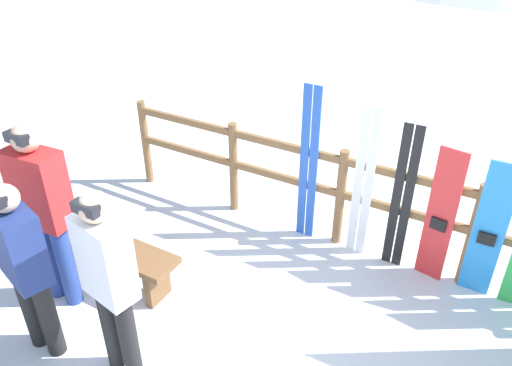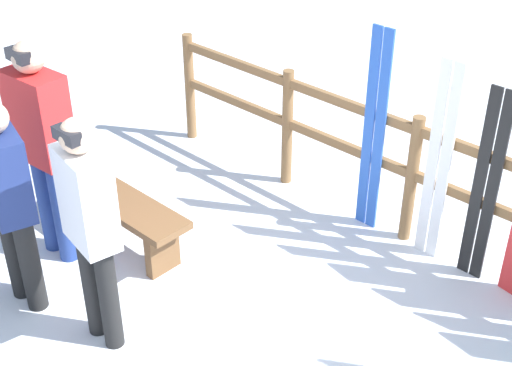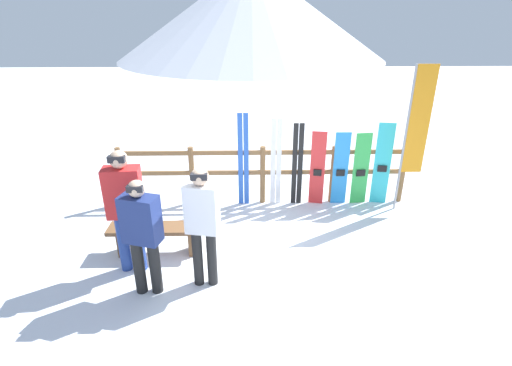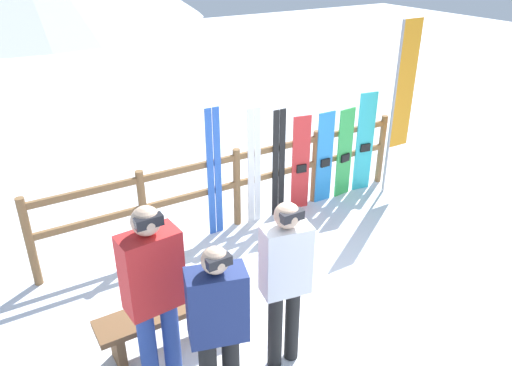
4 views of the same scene
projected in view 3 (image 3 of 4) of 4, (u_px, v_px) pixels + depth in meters
ground_plane at (267, 265)px, 5.86m from camera, size 40.00×40.00×0.00m
mountain_backdrop at (251, 12)px, 26.52m from camera, size 18.00×18.00×6.00m
fence at (263, 170)px, 7.43m from camera, size 5.38×0.10×1.12m
bench at (156, 233)px, 6.02m from camera, size 1.42×0.36×0.45m
person_red at (125, 204)px, 5.34m from camera, size 0.49×0.30×1.81m
person_navy at (142, 231)px, 4.95m from camera, size 0.51×0.37×1.61m
person_white at (202, 219)px, 5.07m from camera, size 0.45×0.30×1.70m
ski_pair_blue at (243, 160)px, 7.29m from camera, size 0.19×0.02×1.77m
ski_pair_white at (276, 163)px, 7.32m from camera, size 0.19×0.02×1.67m
ski_pair_black at (297, 165)px, 7.35m from camera, size 0.20×0.02×1.58m
snowboard_red at (317, 169)px, 7.38m from camera, size 0.27×0.09×1.42m
snowboard_blue at (341, 169)px, 7.40m from camera, size 0.28×0.06×1.40m
snowboard_green at (361, 169)px, 7.41m from camera, size 0.30×0.08×1.39m
snowboard_cyan at (382, 164)px, 7.37m from camera, size 0.30×0.09×1.58m
rental_flag at (414, 128)px, 6.83m from camera, size 0.40×0.04×2.62m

